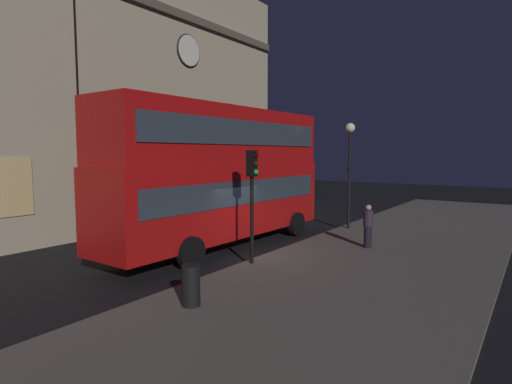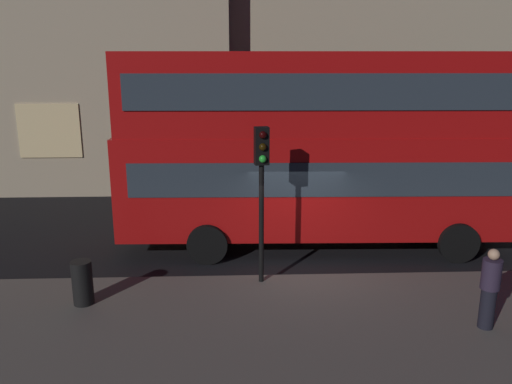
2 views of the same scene
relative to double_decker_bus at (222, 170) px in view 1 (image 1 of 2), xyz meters
name	(u,v)px [view 1 (image 1 of 2)]	position (x,y,z in m)	size (l,w,h in m)	color
ground_plane	(250,257)	(-0.68, -1.85, -3.07)	(80.00, 80.00, 0.00)	black
sidewalk_slab	(359,274)	(-0.68, -5.93, -3.01)	(44.00, 7.29, 0.12)	#5B564F
building_plain_facade	(143,98)	(5.63, 11.11, 4.20)	(16.36, 8.81, 14.53)	tan
double_decker_bus	(222,170)	(0.00, 0.00, 0.00)	(11.06, 2.97, 5.48)	#B20F0F
traffic_light_near_kerb	(252,182)	(-1.66, -2.64, -0.27)	(0.35, 0.38, 3.72)	black
street_lamp	(350,155)	(6.22, -2.78, 0.60)	(0.45, 0.45, 5.05)	black
pedestrian	(368,226)	(2.70, -4.99, -2.10)	(0.37, 0.37, 1.66)	black
litter_bin	(191,285)	(-5.60, -3.63, -2.46)	(0.44, 0.44, 0.98)	black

